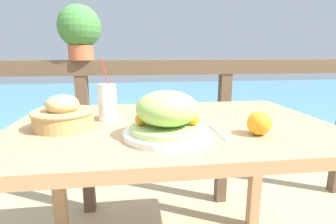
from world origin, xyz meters
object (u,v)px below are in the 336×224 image
potted_plant (80,29)px  salad_plate (167,117)px  drink_glass (107,102)px  bread_basket (63,115)px

potted_plant → salad_plate: bearing=-64.4°
drink_glass → bread_basket: bearing=-145.9°
salad_plate → drink_glass: bearing=129.6°
drink_glass → potted_plant: 0.70m
drink_glass → potted_plant: size_ratio=0.78×
bread_basket → salad_plate: bearing=-23.2°
drink_glass → bread_basket: (-0.15, -0.10, -0.03)m
drink_glass → potted_plant: (-0.19, 0.58, 0.33)m
salad_plate → drink_glass: size_ratio=1.15×
salad_plate → drink_glass: 0.33m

